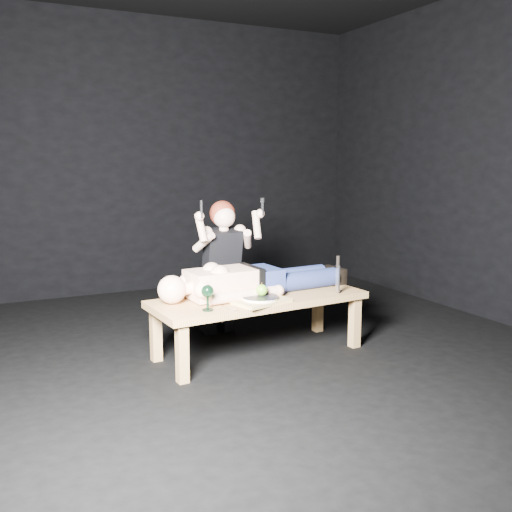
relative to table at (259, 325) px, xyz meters
name	(u,v)px	position (x,y,z in m)	size (l,w,h in m)	color
ground	(239,355)	(-0.15, 0.03, -0.23)	(5.00, 5.00, 0.00)	black
back_wall	(146,156)	(-0.15, 2.53, 1.27)	(5.00, 5.00, 0.00)	black
table	(259,325)	(0.00, 0.00, 0.00)	(1.63, 0.61, 0.45)	tan
lying_man	(258,276)	(0.04, 0.11, 0.36)	(1.61, 0.49, 0.26)	beige
kneeling_woman	(219,266)	(-0.08, 0.60, 0.36)	(0.62, 0.70, 1.17)	black
serving_tray	(260,301)	(-0.08, -0.17, 0.24)	(0.39, 0.28, 0.02)	tan
plate	(260,298)	(-0.08, -0.17, 0.26)	(0.26, 0.26, 0.02)	white
apple	(262,290)	(-0.06, -0.16, 0.31)	(0.08, 0.08, 0.08)	#4D951A
goblet	(208,298)	(-0.50, -0.22, 0.31)	(0.09, 0.09, 0.18)	black
fork_flat	(229,308)	(-0.35, -0.24, 0.23)	(0.02, 0.17, 0.01)	#B2B2B7
knife_flat	(284,299)	(0.12, -0.17, 0.23)	(0.02, 0.17, 0.01)	#B2B2B7
spoon_flat	(272,299)	(0.04, -0.13, 0.23)	(0.02, 0.17, 0.01)	#B2B2B7
carving_knife	(338,275)	(0.59, -0.18, 0.37)	(0.04, 0.04, 0.29)	#B2B2B7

